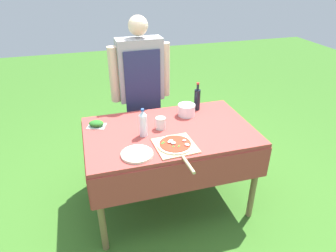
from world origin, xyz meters
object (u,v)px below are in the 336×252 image
(water_bottle, at_px, (143,123))
(plate_stack, at_px, (137,154))
(herb_container, at_px, (96,124))
(person_cook, at_px, (141,85))
(mixing_tub, at_px, (186,110))
(pizza_on_peel, at_px, (176,146))
(oil_bottle, at_px, (197,99))
(sauce_jar, at_px, (161,124))
(prep_table, at_px, (169,140))

(water_bottle, bearing_deg, plate_stack, -111.89)
(herb_container, distance_m, plate_stack, 0.60)
(person_cook, height_order, mixing_tub, person_cook)
(pizza_on_peel, distance_m, water_bottle, 0.34)
(oil_bottle, xyz_separation_m, plate_stack, (-0.72, -0.62, -0.10))
(herb_container, relative_size, mixing_tub, 1.12)
(person_cook, relative_size, water_bottle, 6.74)
(pizza_on_peel, distance_m, sauce_jar, 0.33)
(person_cook, height_order, herb_container, person_cook)
(person_cook, height_order, oil_bottle, person_cook)
(mixing_tub, height_order, sauce_jar, mixing_tub)
(prep_table, relative_size, sauce_jar, 13.96)
(plate_stack, bearing_deg, water_bottle, 68.11)
(person_cook, bearing_deg, oil_bottle, 139.48)
(person_cook, relative_size, plate_stack, 6.78)
(mixing_tub, bearing_deg, prep_table, -135.84)
(prep_table, distance_m, water_bottle, 0.32)
(oil_bottle, distance_m, herb_container, 0.98)
(herb_container, bearing_deg, plate_stack, -64.62)
(person_cook, xyz_separation_m, mixing_tub, (0.33, -0.47, -0.11))
(oil_bottle, distance_m, mixing_tub, 0.18)
(sauce_jar, bearing_deg, herb_container, 160.14)
(pizza_on_peel, bearing_deg, mixing_tub, 59.04)
(herb_container, bearing_deg, person_cook, 42.79)
(mixing_tub, distance_m, plate_stack, 0.79)
(prep_table, xyz_separation_m, person_cook, (-0.10, 0.70, 0.27))
(oil_bottle, height_order, water_bottle, oil_bottle)
(oil_bottle, relative_size, water_bottle, 1.13)
(prep_table, height_order, plate_stack, plate_stack)
(prep_table, height_order, sauce_jar, sauce_jar)
(plate_stack, xyz_separation_m, sauce_jar, (0.28, 0.35, 0.04))
(oil_bottle, distance_m, plate_stack, 0.96)
(water_bottle, relative_size, plate_stack, 1.00)
(prep_table, bearing_deg, plate_stack, -138.51)
(prep_table, distance_m, pizza_on_peel, 0.30)
(herb_container, relative_size, plate_stack, 0.74)
(pizza_on_peel, bearing_deg, oil_bottle, 52.51)
(water_bottle, distance_m, sauce_jar, 0.20)
(plate_stack, height_order, sauce_jar, sauce_jar)
(oil_bottle, bearing_deg, water_bottle, -150.17)
(mixing_tub, height_order, plate_stack, mixing_tub)
(mixing_tub, relative_size, plate_stack, 0.66)
(pizza_on_peel, height_order, oil_bottle, oil_bottle)
(prep_table, height_order, pizza_on_peel, pizza_on_peel)
(prep_table, height_order, mixing_tub, mixing_tub)
(water_bottle, relative_size, herb_container, 1.35)
(person_cook, relative_size, herb_container, 9.12)
(prep_table, bearing_deg, oil_bottle, 40.31)
(plate_stack, bearing_deg, oil_bottle, 40.88)
(plate_stack, relative_size, sauce_jar, 2.34)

